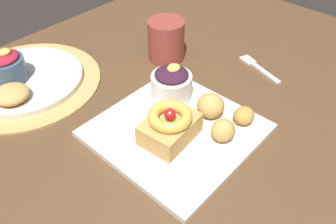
% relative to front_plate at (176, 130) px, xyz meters
% --- Properties ---
extents(dining_table, '(1.40, 0.94, 0.73)m').
position_rel_front_plate_xyz_m(dining_table, '(-0.03, 0.07, -0.10)').
color(dining_table, brown).
rests_on(dining_table, ground_plane).
extents(woven_placemat, '(0.33, 0.33, 0.00)m').
position_rel_front_plate_xyz_m(woven_placemat, '(-0.11, 0.35, -0.00)').
color(woven_placemat, tan).
rests_on(woven_placemat, dining_table).
extents(front_plate, '(0.27, 0.27, 0.01)m').
position_rel_front_plate_xyz_m(front_plate, '(0.00, 0.00, 0.00)').
color(front_plate, silver).
rests_on(front_plate, dining_table).
extents(cake_slice, '(0.11, 0.08, 0.07)m').
position_rel_front_plate_xyz_m(cake_slice, '(-0.02, -0.01, 0.04)').
color(cake_slice, tan).
rests_on(cake_slice, front_plate).
extents(berry_ramekin, '(0.08, 0.08, 0.07)m').
position_rel_front_plate_xyz_m(berry_ramekin, '(0.06, 0.07, 0.04)').
color(berry_ramekin, white).
rests_on(berry_ramekin, front_plate).
extents(fritter_front, '(0.05, 0.05, 0.05)m').
position_rel_front_plate_xyz_m(fritter_front, '(0.07, -0.02, 0.03)').
color(fritter_front, tan).
rests_on(fritter_front, front_plate).
extents(fritter_middle, '(0.04, 0.04, 0.04)m').
position_rel_front_plate_xyz_m(fritter_middle, '(0.03, -0.08, 0.03)').
color(fritter_middle, tan).
rests_on(fritter_middle, front_plate).
extents(fritter_back, '(0.04, 0.04, 0.03)m').
position_rel_front_plate_xyz_m(fritter_back, '(0.10, -0.08, 0.02)').
color(fritter_back, gold).
rests_on(fritter_back, front_plate).
extents(back_plate, '(0.25, 0.25, 0.01)m').
position_rel_front_plate_xyz_m(back_plate, '(-0.11, 0.35, 0.01)').
color(back_plate, silver).
rests_on(back_plate, woven_placemat).
extents(back_ramekin, '(0.08, 0.08, 0.07)m').
position_rel_front_plate_xyz_m(back_ramekin, '(-0.13, 0.36, 0.04)').
color(back_ramekin, '#3D5675').
rests_on(back_ramekin, back_plate).
extents(back_pastry, '(0.07, 0.07, 0.03)m').
position_rel_front_plate_xyz_m(back_pastry, '(-0.16, 0.29, 0.03)').
color(back_pastry, tan).
rests_on(back_pastry, back_plate).
extents(fork, '(0.06, 0.12, 0.00)m').
position_rel_front_plate_xyz_m(fork, '(0.29, 0.00, -0.00)').
color(fork, silver).
rests_on(fork, dining_table).
extents(coffee_mug, '(0.09, 0.09, 0.10)m').
position_rel_front_plate_xyz_m(coffee_mug, '(0.18, 0.19, 0.04)').
color(coffee_mug, '#993D33').
rests_on(coffee_mug, dining_table).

